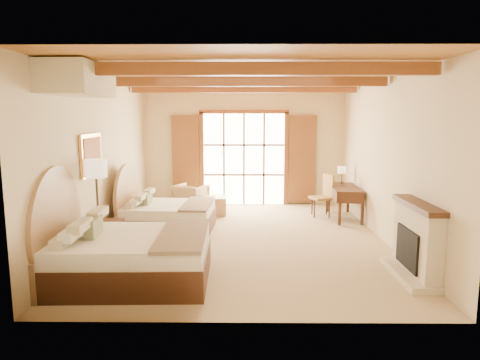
{
  "coord_description": "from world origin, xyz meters",
  "views": [
    {
      "loc": [
        -0.0,
        -8.27,
        2.43
      ],
      "look_at": [
        -0.08,
        0.2,
        1.16
      ],
      "focal_mm": 32.0,
      "sensor_mm": 36.0,
      "label": 1
    }
  ],
  "objects_px": {
    "nightstand": "(109,235)",
    "desk": "(344,201)",
    "bed_far": "(162,213)",
    "bed_near": "(120,251)",
    "armchair": "(190,198)"
  },
  "relations": [
    {
      "from": "nightstand",
      "to": "desk",
      "type": "height_order",
      "value": "desk"
    },
    {
      "from": "nightstand",
      "to": "armchair",
      "type": "relative_size",
      "value": 0.71
    },
    {
      "from": "bed_far",
      "to": "nightstand",
      "type": "bearing_deg",
      "value": -113.8
    },
    {
      "from": "bed_near",
      "to": "desk",
      "type": "distance_m",
      "value": 5.82
    },
    {
      "from": "bed_far",
      "to": "desk",
      "type": "xyz_separation_m",
      "value": [
        4.17,
        1.13,
        0.03
      ]
    },
    {
      "from": "bed_far",
      "to": "nightstand",
      "type": "height_order",
      "value": "bed_far"
    },
    {
      "from": "bed_near",
      "to": "nightstand",
      "type": "bearing_deg",
      "value": 111.41
    },
    {
      "from": "armchair",
      "to": "desk",
      "type": "bearing_deg",
      "value": -167.97
    },
    {
      "from": "armchair",
      "to": "desk",
      "type": "xyz_separation_m",
      "value": [
        3.78,
        -0.72,
        0.06
      ]
    },
    {
      "from": "nightstand",
      "to": "desk",
      "type": "relative_size",
      "value": 0.38
    },
    {
      "from": "bed_near",
      "to": "nightstand",
      "type": "distance_m",
      "value": 1.6
    },
    {
      "from": "bed_near",
      "to": "bed_far",
      "type": "xyz_separation_m",
      "value": [
        0.08,
        2.85,
        -0.08
      ]
    },
    {
      "from": "bed_far",
      "to": "nightstand",
      "type": "distance_m",
      "value": 1.55
    },
    {
      "from": "bed_far",
      "to": "bed_near",
      "type": "bearing_deg",
      "value": -88.59
    },
    {
      "from": "nightstand",
      "to": "bed_near",
      "type": "bearing_deg",
      "value": -67.32
    }
  ]
}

